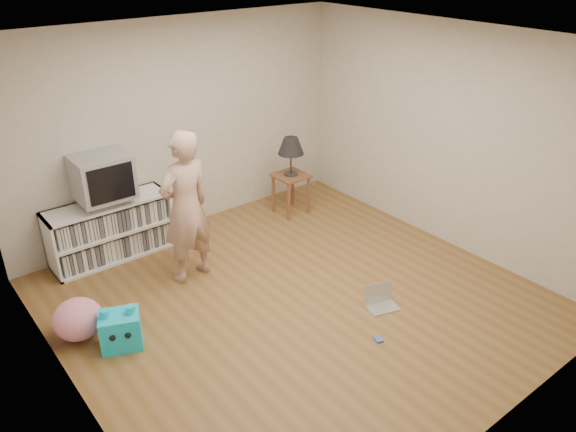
# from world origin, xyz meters

# --- Properties ---
(ground) EXTENTS (4.50, 4.50, 0.00)m
(ground) POSITION_xyz_m (0.00, 0.00, 0.00)
(ground) COLOR brown
(ground) RESTS_ON ground
(walls) EXTENTS (4.52, 4.52, 2.60)m
(walls) POSITION_xyz_m (0.00, 0.00, 1.30)
(walls) COLOR #BCB3A5
(walls) RESTS_ON ground
(ceiling) EXTENTS (4.50, 4.50, 0.01)m
(ceiling) POSITION_xyz_m (0.00, 0.00, 2.60)
(ceiling) COLOR white
(ceiling) RESTS_ON walls
(media_unit) EXTENTS (1.40, 0.45, 0.70)m
(media_unit) POSITION_xyz_m (-1.12, 2.04, 0.35)
(media_unit) COLOR white
(media_unit) RESTS_ON ground
(dvd_deck) EXTENTS (0.45, 0.35, 0.07)m
(dvd_deck) POSITION_xyz_m (-1.12, 2.02, 0.73)
(dvd_deck) COLOR gray
(dvd_deck) RESTS_ON media_unit
(crt_tv) EXTENTS (0.60, 0.53, 0.50)m
(crt_tv) POSITION_xyz_m (-1.12, 2.02, 1.02)
(crt_tv) COLOR #95959A
(crt_tv) RESTS_ON dvd_deck
(side_table) EXTENTS (0.42, 0.42, 0.55)m
(side_table) POSITION_xyz_m (1.25, 1.65, 0.42)
(side_table) COLOR brown
(side_table) RESTS_ON ground
(table_lamp) EXTENTS (0.34, 0.34, 0.52)m
(table_lamp) POSITION_xyz_m (1.25, 1.65, 0.94)
(table_lamp) COLOR #333333
(table_lamp) RESTS_ON side_table
(person) EXTENTS (0.67, 0.50, 1.69)m
(person) POSITION_xyz_m (-0.62, 1.08, 0.84)
(person) COLOR tan
(person) RESTS_ON ground
(laptop) EXTENTS (0.37, 0.33, 0.21)m
(laptop) POSITION_xyz_m (0.62, -0.61, 0.06)
(laptop) COLOR silver
(laptop) RESTS_ON ground
(playing_cards) EXTENTS (0.09, 0.11, 0.02)m
(playing_cards) POSITION_xyz_m (0.20, -0.99, 0.01)
(playing_cards) COLOR #4465B6
(playing_cards) RESTS_ON ground
(plush_blue) EXTENTS (0.44, 0.40, 0.42)m
(plush_blue) POSITION_xyz_m (-1.71, 0.43, 0.18)
(plush_blue) COLOR #10C6FF
(plush_blue) RESTS_ON ground
(plush_pink) EXTENTS (0.59, 0.59, 0.39)m
(plush_pink) POSITION_xyz_m (-1.97, 0.81, 0.19)
(plush_pink) COLOR pink
(plush_pink) RESTS_ON ground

